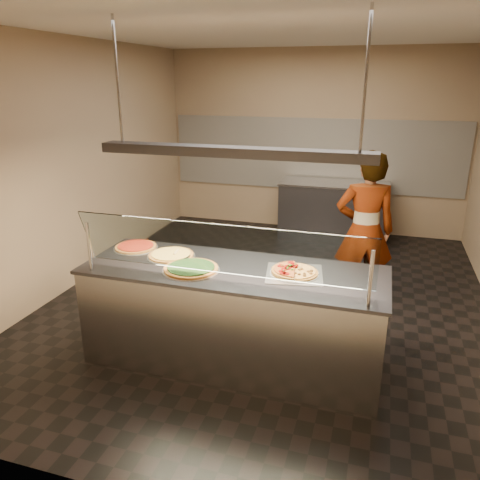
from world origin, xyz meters
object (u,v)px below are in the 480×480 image
(prep_table, at_px, (333,210))
(serving_counter, at_px, (233,316))
(sneeze_guard, at_px, (220,250))
(heat_lamp_housing, at_px, (232,152))
(half_pizza_pepperoni, at_px, (284,269))
(pizza_cheese, at_px, (171,255))
(pizza_spinach, at_px, (191,268))
(half_pizza_sausage, at_px, (306,273))
(pizza_tomato, at_px, (136,246))
(pizza_spatula, at_px, (179,254))
(worker, at_px, (365,231))
(perforated_tray, at_px, (294,273))

(prep_table, bearing_deg, serving_counter, -96.78)
(sneeze_guard, distance_m, heat_lamp_housing, 0.80)
(half_pizza_pepperoni, height_order, pizza_cheese, half_pizza_pepperoni)
(half_pizza_pepperoni, relative_size, pizza_spinach, 0.83)
(sneeze_guard, bearing_deg, pizza_spinach, 148.94)
(half_pizza_sausage, bearing_deg, pizza_spinach, -170.10)
(pizza_tomato, bearing_deg, serving_counter, -12.05)
(serving_counter, distance_m, heat_lamp_housing, 1.48)
(pizza_spatula, relative_size, worker, 0.13)
(perforated_tray, distance_m, pizza_cheese, 1.19)
(serving_counter, xyz_separation_m, heat_lamp_housing, (0.00, 0.00, 1.48))
(perforated_tray, distance_m, pizza_spinach, 0.90)
(worker, bearing_deg, pizza_spatula, 28.48)
(sneeze_guard, bearing_deg, perforated_tray, 35.11)
(pizza_spatula, bearing_deg, pizza_tomato, 168.51)
(perforated_tray, height_order, pizza_tomato, pizza_tomato)
(pizza_cheese, bearing_deg, half_pizza_pepperoni, -4.60)
(pizza_tomato, distance_m, worker, 2.50)
(prep_table, xyz_separation_m, worker, (0.59, -2.38, 0.44))
(pizza_cheese, bearing_deg, sneeze_guard, -35.65)
(pizza_cheese, xyz_separation_m, pizza_tomato, (-0.43, 0.11, -0.00))
(half_pizza_pepperoni, height_order, half_pizza_sausage, half_pizza_pepperoni)
(perforated_tray, relative_size, heat_lamp_housing, 0.24)
(serving_counter, xyz_separation_m, perforated_tray, (0.54, 0.04, 0.47))
(half_pizza_pepperoni, bearing_deg, sneeze_guard, -139.66)
(half_pizza_pepperoni, distance_m, pizza_spatula, 1.02)
(prep_table, bearing_deg, worker, -76.16)
(pizza_spinach, relative_size, pizza_cheese, 1.13)
(sneeze_guard, height_order, pizza_spatula, sneeze_guard)
(half_pizza_sausage, distance_m, heat_lamp_housing, 1.18)
(perforated_tray, bearing_deg, half_pizza_pepperoni, -179.62)
(sneeze_guard, distance_m, perforated_tray, 0.72)
(sneeze_guard, xyz_separation_m, pizza_spatula, (-0.58, 0.47, -0.27))
(worker, distance_m, heat_lamp_housing, 2.13)
(sneeze_guard, xyz_separation_m, pizza_spinach, (-0.34, 0.20, -0.28))
(pizza_spatula, distance_m, worker, 2.15)
(perforated_tray, height_order, half_pizza_pepperoni, half_pizza_pepperoni)
(serving_counter, height_order, heat_lamp_housing, heat_lamp_housing)
(prep_table, bearing_deg, pizza_tomato, -112.78)
(half_pizza_sausage, xyz_separation_m, pizza_spinach, (-0.98, -0.17, -0.01))
(sneeze_guard, relative_size, worker, 1.35)
(half_pizza_pepperoni, relative_size, pizza_tomato, 0.98)
(pizza_cheese, bearing_deg, half_pizza_sausage, -4.05)
(half_pizza_pepperoni, xyz_separation_m, pizza_spinach, (-0.79, -0.17, -0.02))
(sneeze_guard, distance_m, pizza_spatula, 0.79)
(pizza_spinach, xyz_separation_m, worker, (1.39, 1.67, -0.04))
(pizza_cheese, height_order, heat_lamp_housing, heat_lamp_housing)
(pizza_spatula, bearing_deg, pizza_cheese, -176.39)
(sneeze_guard, bearing_deg, half_pizza_sausage, 30.52)
(serving_counter, bearing_deg, perforated_tray, 3.79)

